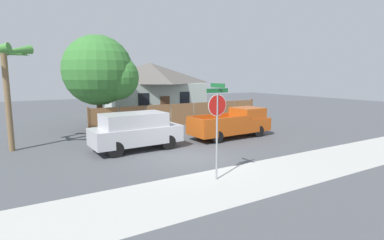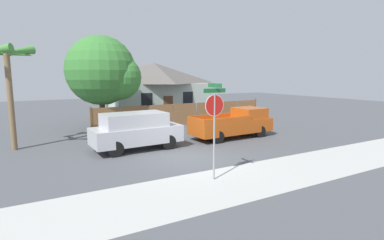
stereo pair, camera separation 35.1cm
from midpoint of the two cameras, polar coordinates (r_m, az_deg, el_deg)
The scene contains 9 objects.
ground_plane at distance 13.99m, azimuth 0.02°, elevation -7.27°, with size 80.00×80.00×0.00m, color #4C4F54.
sidewalk_strip at distance 11.15m, azimuth 9.36°, elevation -11.53°, with size 36.00×3.20×0.01m.
wooden_fence at distance 23.16m, azimuth -0.87°, elevation 1.12°, with size 14.21×0.12×1.77m.
house at distance 29.41m, azimuth -6.83°, elevation 6.07°, with size 9.60×6.75×5.01m.
oak_tree at distance 22.00m, azimuth -15.85°, elevation 8.78°, with size 5.08×4.84×6.57m.
palm_tree at distance 17.56m, azimuth -31.29°, elevation 9.66°, with size 2.61×2.82×5.29m.
red_suv at distance 15.59m, azimuth -9.97°, elevation -1.88°, with size 4.60×2.09×1.92m.
orange_pickup at distance 18.67m, azimuth 8.61°, elevation -0.68°, with size 5.32×2.10×1.78m.
stop_sign at distance 10.72m, azimuth 5.23°, elevation 1.02°, with size 0.92×0.83×3.53m.
Camera 2 is at (-6.48, -11.81, 3.80)m, focal length 28.00 mm.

